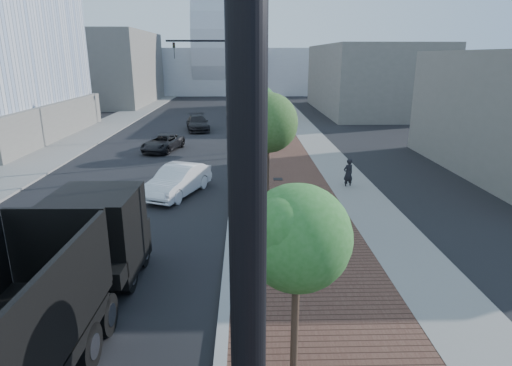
{
  "coord_description": "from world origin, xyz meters",
  "views": [
    {
      "loc": [
        0.59,
        -3.64,
        6.67
      ],
      "look_at": [
        1.0,
        12.0,
        2.0
      ],
      "focal_mm": 29.92,
      "sensor_mm": 36.0,
      "label": 1
    }
  ],
  "objects_px": {
    "dark_car_mid": "(163,143)",
    "white_sedan": "(178,180)",
    "dump_truck": "(47,301)",
    "pedestrian": "(348,174)"
  },
  "relations": [
    {
      "from": "dark_car_mid",
      "to": "white_sedan",
      "type": "bearing_deg",
      "value": -60.78
    },
    {
      "from": "dump_truck",
      "to": "dark_car_mid",
      "type": "distance_m",
      "value": 22.27
    },
    {
      "from": "pedestrian",
      "to": "white_sedan",
      "type": "bearing_deg",
      "value": -18.85
    },
    {
      "from": "dump_truck",
      "to": "dark_car_mid",
      "type": "height_order",
      "value": "dump_truck"
    },
    {
      "from": "dump_truck",
      "to": "white_sedan",
      "type": "xyz_separation_m",
      "value": [
        1.14,
        11.85,
        -0.64
      ]
    },
    {
      "from": "dump_truck",
      "to": "pedestrian",
      "type": "bearing_deg",
      "value": 53.24
    },
    {
      "from": "white_sedan",
      "to": "pedestrian",
      "type": "bearing_deg",
      "value": 26.97
    },
    {
      "from": "dump_truck",
      "to": "white_sedan",
      "type": "distance_m",
      "value": 11.92
    },
    {
      "from": "dump_truck",
      "to": "dark_car_mid",
      "type": "bearing_deg",
      "value": 94.92
    },
    {
      "from": "dark_car_mid",
      "to": "dump_truck",
      "type": "bearing_deg",
      "value": -71.23
    }
  ]
}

